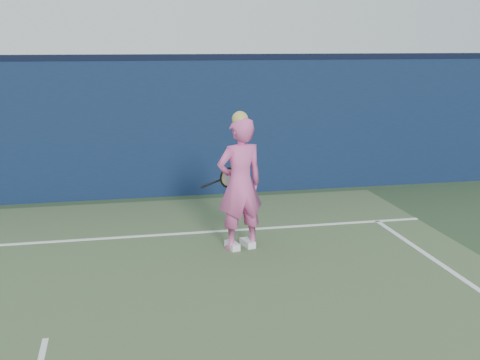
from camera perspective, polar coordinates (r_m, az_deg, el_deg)
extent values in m
cube|color=#0D1B3B|center=(11.24, -15.57, 4.47)|extent=(24.00, 0.40, 2.50)
cube|color=black|center=(11.13, -15.98, 11.10)|extent=(24.00, 0.42, 0.10)
imported|color=#DA549E|center=(8.22, 0.00, -0.39)|extent=(0.76, 0.59, 1.84)
sphere|color=tan|center=(8.06, 0.00, 5.78)|extent=(0.22, 0.22, 0.22)
cube|color=white|center=(8.51, 0.73, -6.01)|extent=(0.19, 0.30, 0.10)
cube|color=white|center=(8.41, -0.74, -6.25)|extent=(0.19, 0.30, 0.10)
torus|color=black|center=(8.60, -1.10, 0.23)|extent=(0.29, 0.17, 0.30)
torus|color=gold|center=(8.60, -1.10, 0.23)|extent=(0.24, 0.13, 0.24)
cylinder|color=beige|center=(8.60, -1.10, 0.23)|extent=(0.23, 0.12, 0.24)
cylinder|color=black|center=(8.56, -2.54, -0.25)|extent=(0.27, 0.10, 0.10)
cylinder|color=black|center=(8.54, -3.36, -0.56)|extent=(0.13, 0.07, 0.07)
cube|color=white|center=(9.08, -16.04, -5.56)|extent=(11.00, 0.08, 0.01)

